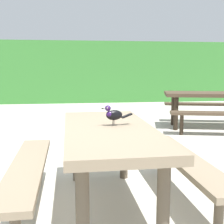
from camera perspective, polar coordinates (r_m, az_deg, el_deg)
The scene contains 5 objects.
ground_plane at distance 2.82m, azimuth -6.13°, elevation -17.73°, with size 60.00×60.00×0.00m, color beige.
hedge_wall at distance 11.52m, azimuth -7.47°, elevation 7.66°, with size 28.00×2.30×2.15m, color #387A33.
picnic_table_foreground at distance 2.61m, azimuth -0.56°, elevation -6.86°, with size 1.70×1.81×0.74m.
bird_grackle at distance 2.60m, azimuth 0.22°, elevation -0.44°, with size 0.28×0.11×0.18m.
picnic_table_mid_left at distance 6.41m, azimuth 18.23°, elevation 1.94°, with size 2.05×2.03×0.74m.
Camera 1 is at (-0.05, -2.53, 1.25)m, focal length 47.59 mm.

